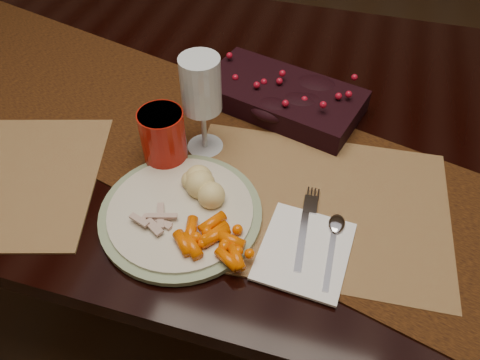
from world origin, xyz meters
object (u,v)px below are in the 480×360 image
(napkin, at_px, (305,251))
(red_cup, at_px, (163,138))
(dinner_plate, at_px, (181,212))
(turkey_shreds, at_px, (150,219))
(placemat_main, at_px, (314,204))
(mashed_potatoes, at_px, (202,182))
(baby_carrots, at_px, (214,240))
(dining_table, at_px, (256,221))
(wine_glass, at_px, (202,107))
(centerpiece, at_px, (282,94))

(napkin, relative_size, red_cup, 1.42)
(dinner_plate, bearing_deg, turkey_shreds, -135.34)
(placemat_main, bearing_deg, mashed_potatoes, -172.58)
(baby_carrots, bearing_deg, dinner_plate, 147.37)
(placemat_main, xyz_separation_m, napkin, (0.00, -0.10, 0.00))
(dining_table, bearing_deg, turkey_shreds, -105.87)
(wine_glass, bearing_deg, mashed_potatoes, -72.58)
(mashed_potatoes, relative_size, wine_glass, 0.43)
(mashed_potatoes, distance_m, wine_glass, 0.14)
(napkin, bearing_deg, dining_table, 119.59)
(dinner_plate, bearing_deg, centerpiece, 73.92)
(turkey_shreds, bearing_deg, napkin, 5.12)
(dining_table, bearing_deg, red_cup, -125.24)
(turkey_shreds, bearing_deg, red_cup, 103.37)
(mashed_potatoes, bearing_deg, dinner_plate, -113.54)
(centerpiece, distance_m, wine_glass, 0.21)
(mashed_potatoes, relative_size, napkin, 0.54)
(dining_table, bearing_deg, napkin, -64.32)
(baby_carrots, distance_m, turkey_shreds, 0.12)
(centerpiece, bearing_deg, baby_carrots, -93.09)
(centerpiece, relative_size, napkin, 2.05)
(centerpiece, relative_size, turkey_shreds, 4.69)
(dinner_plate, distance_m, baby_carrots, 0.09)
(placemat_main, distance_m, baby_carrots, 0.20)
(placemat_main, bearing_deg, dining_table, 120.58)
(placemat_main, bearing_deg, dinner_plate, -161.39)
(centerpiece, bearing_deg, dining_table, -140.55)
(mashed_potatoes, distance_m, turkey_shreds, 0.11)
(placemat_main, bearing_deg, red_cup, 170.23)
(wine_glass, bearing_deg, baby_carrots, -67.28)
(placemat_main, bearing_deg, centerpiece, 110.57)
(centerpiece, relative_size, wine_glass, 1.63)
(placemat_main, distance_m, turkey_shreds, 0.28)
(placemat_main, height_order, mashed_potatoes, mashed_potatoes)
(red_cup, bearing_deg, dinner_plate, -57.77)
(mashed_potatoes, xyz_separation_m, red_cup, (-0.10, 0.07, 0.02))
(dining_table, relative_size, turkey_shreds, 25.86)
(dining_table, xyz_separation_m, wine_glass, (-0.08, -0.13, 0.48))
(mashed_potatoes, distance_m, red_cup, 0.12)
(centerpiece, xyz_separation_m, napkin, (0.12, -0.35, -0.03))
(placemat_main, xyz_separation_m, baby_carrots, (-0.14, -0.14, 0.03))
(placemat_main, height_order, wine_glass, wine_glass)
(dinner_plate, bearing_deg, red_cup, 122.23)
(dining_table, xyz_separation_m, dinner_plate, (-0.06, -0.31, 0.39))
(centerpiece, height_order, dinner_plate, centerpiece)
(placemat_main, xyz_separation_m, dinner_plate, (-0.21, -0.09, 0.01))
(mashed_potatoes, bearing_deg, centerpiece, 75.29)
(placemat_main, height_order, turkey_shreds, turkey_shreds)
(centerpiece, bearing_deg, placemat_main, -65.12)
(dining_table, height_order, dinner_plate, dinner_plate)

